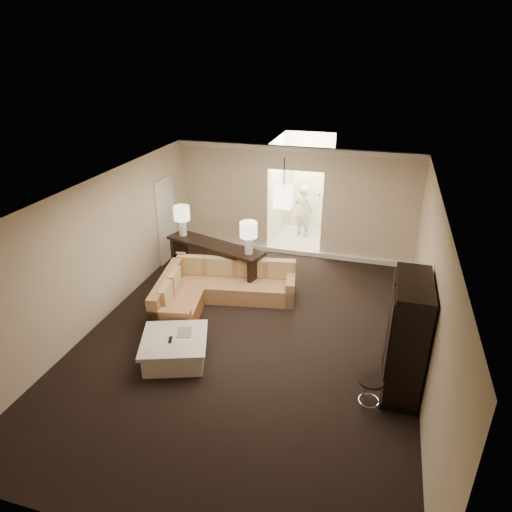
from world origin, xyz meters
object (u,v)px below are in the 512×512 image
(console_table, at_px, (215,259))
(person, at_px, (304,208))
(coffee_table, at_px, (175,348))
(armoire, at_px, (406,338))
(drink_table, at_px, (371,387))
(sectional_sofa, at_px, (215,289))

(console_table, bearing_deg, person, 84.27)
(coffee_table, height_order, person, person)
(console_table, relative_size, armoire, 1.30)
(armoire, bearing_deg, drink_table, -125.94)
(sectional_sofa, distance_m, drink_table, 3.98)
(console_table, relative_size, person, 1.50)
(sectional_sofa, xyz_separation_m, coffee_table, (0.01, -2.00, -0.09))
(sectional_sofa, height_order, console_table, console_table)
(console_table, bearing_deg, armoire, -14.44)
(console_table, distance_m, person, 3.60)
(sectional_sofa, bearing_deg, drink_table, -43.57)
(sectional_sofa, xyz_separation_m, console_table, (-0.34, 0.93, 0.23))
(sectional_sofa, bearing_deg, console_table, 100.39)
(armoire, xyz_separation_m, person, (-2.68, 5.85, -0.09))
(drink_table, distance_m, person, 6.84)
(coffee_table, distance_m, armoire, 3.82)
(coffee_table, bearing_deg, drink_table, -3.69)
(console_table, distance_m, drink_table, 4.83)
(sectional_sofa, relative_size, person, 1.70)
(sectional_sofa, bearing_deg, person, 66.02)
(drink_table, height_order, person, person)
(armoire, relative_size, person, 1.15)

